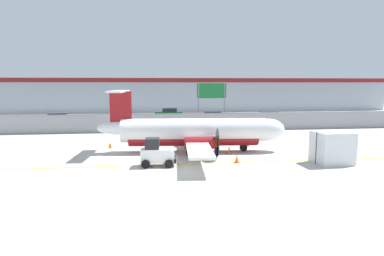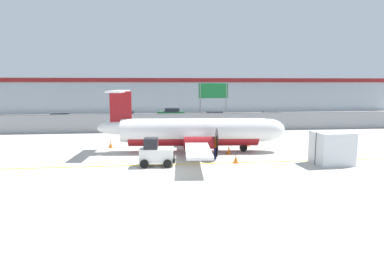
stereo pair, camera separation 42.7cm
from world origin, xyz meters
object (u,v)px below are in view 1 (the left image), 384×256
object	(u,v)px
baggage_tug	(157,153)
traffic_cone_near_left	(247,143)
traffic_cone_far_right	(229,150)
parked_car_1	(125,117)
cargo_container	(332,148)
ground_crew_worker	(216,146)
highway_sign	(212,94)
traffic_cone_near_right	(110,144)
parked_car_3	(213,117)
parked_car_0	(57,119)
parked_car_4	(268,117)
parked_car_2	(169,113)
traffic_cone_far_left	(237,158)
commuter_airplane	(197,132)

from	to	relation	value
baggage_tug	traffic_cone_near_left	distance (m)	10.24
traffic_cone_far_right	parked_car_1	xyz separation A→B (m)	(-9.44, 22.36, 0.58)
cargo_container	traffic_cone_near_left	distance (m)	8.12
parked_car_1	traffic_cone_far_right	bearing A→B (deg)	-63.24
ground_crew_worker	highway_sign	world-z (taller)	highway_sign
traffic_cone_near_right	parked_car_3	xyz separation A→B (m)	(12.18, 16.65, 0.58)
highway_sign	ground_crew_worker	bearing A→B (deg)	-99.60
parked_car_0	highway_sign	distance (m)	20.27
parked_car_1	parked_car_4	xyz separation A→B (m)	(19.55, -3.18, 0.00)
traffic_cone_near_left	parked_car_3	size ratio (longest dim) A/B	0.15
ground_crew_worker	traffic_cone_far_right	bearing A→B (deg)	-128.88
ground_crew_worker	parked_car_2	bearing A→B (deg)	-84.67
traffic_cone_far_left	parked_car_4	world-z (taller)	parked_car_4
traffic_cone_near_left	traffic_cone_far_right	distance (m)	3.80
traffic_cone_far_right	parked_car_3	world-z (taller)	parked_car_3
ground_crew_worker	cargo_container	bearing A→B (deg)	163.57
baggage_tug	parked_car_4	bearing A→B (deg)	60.01
cargo_container	traffic_cone_near_right	distance (m)	17.56
baggage_tug	traffic_cone_near_left	size ratio (longest dim) A/B	3.78
commuter_airplane	highway_sign	distance (m)	14.97
parked_car_2	highway_sign	size ratio (longest dim) A/B	0.79
ground_crew_worker	traffic_cone_near_right	world-z (taller)	ground_crew_worker
commuter_airplane	traffic_cone_far_left	distance (m)	4.93
commuter_airplane	traffic_cone_far_right	world-z (taller)	commuter_airplane
traffic_cone_near_right	highway_sign	bearing A→B (deg)	46.80
baggage_tug	ground_crew_worker	bearing A→B (deg)	26.85
commuter_airplane	traffic_cone_near_right	distance (m)	7.67
parked_car_2	highway_sign	world-z (taller)	highway_sign
commuter_airplane	ground_crew_worker	bearing A→B (deg)	-64.86
ground_crew_worker	parked_car_2	xyz separation A→B (m)	(-1.55, 28.83, -0.06)
baggage_tug	parked_car_0	world-z (taller)	baggage_tug
commuter_airplane	highway_sign	bearing A→B (deg)	79.61
parked_car_1	highway_sign	distance (m)	13.38
baggage_tug	parked_car_4	world-z (taller)	baggage_tug
traffic_cone_far_left	parked_car_2	world-z (taller)	parked_car_2
highway_sign	traffic_cone_far_left	bearing A→B (deg)	-95.24
commuter_airplane	highway_sign	xyz separation A→B (m)	(3.87, 14.24, 2.54)
ground_crew_worker	parked_car_4	size ratio (longest dim) A/B	0.39
parked_car_3	commuter_airplane	bearing A→B (deg)	-100.10
commuter_airplane	parked_car_4	size ratio (longest dim) A/B	3.67
traffic_cone_near_right	parked_car_3	distance (m)	20.64
parked_car_4	highway_sign	size ratio (longest dim) A/B	0.80
traffic_cone_near_right	parked_car_1	distance (m)	18.70
traffic_cone_near_right	traffic_cone_near_left	bearing A→B (deg)	-3.39
baggage_tug	cargo_container	xyz separation A→B (m)	(11.92, -0.84, 0.24)
ground_crew_worker	parked_car_0	world-z (taller)	same
parked_car_3	parked_car_4	world-z (taller)	same
ground_crew_worker	highway_sign	xyz separation A→B (m)	(2.86, 16.94, 3.19)
parked_car_0	parked_car_3	distance (m)	20.61
commuter_airplane	parked_car_1	xyz separation A→B (m)	(-7.07, 21.23, -0.71)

